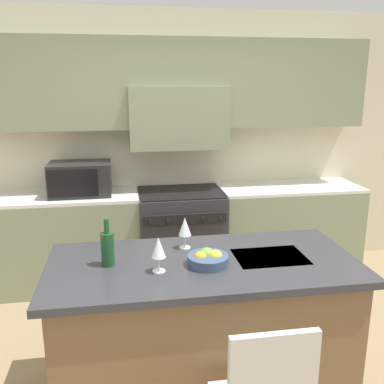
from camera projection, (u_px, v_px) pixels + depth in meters
back_cabinetry at (176, 121)px, 4.36m from camera, size 10.00×0.46×2.70m
back_counter at (180, 234)px, 4.41m from camera, size 3.78×0.62×0.94m
range_stove at (181, 235)px, 4.39m from camera, size 0.85×0.70×0.93m
microwave at (80, 179)px, 4.09m from camera, size 0.57×0.40×0.31m
kitchen_island at (203, 328)px, 2.72m from camera, size 1.89×0.88×0.93m
wine_bottle at (108, 248)px, 2.52m from camera, size 0.08×0.08×0.29m
wine_glass_near at (159, 248)px, 2.43m from camera, size 0.08×0.08×0.21m
wine_glass_far at (185, 227)px, 2.78m from camera, size 0.08×0.08×0.21m
fruit_bowl at (208, 259)px, 2.55m from camera, size 0.25×0.25×0.09m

